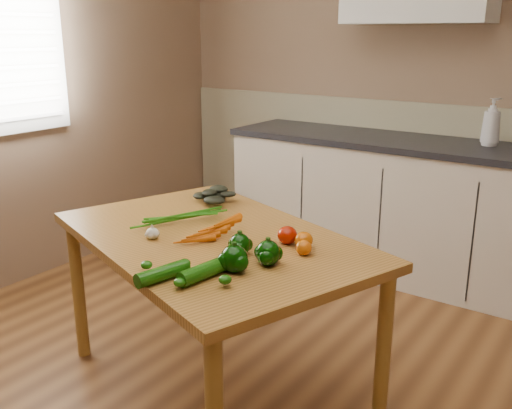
{
  "coord_description": "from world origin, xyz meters",
  "views": [
    {
      "loc": [
        1.21,
        -1.28,
        1.55
      ],
      "look_at": [
        -0.18,
        0.7,
        0.82
      ],
      "focal_mm": 40.0,
      "sensor_mm": 36.0,
      "label": 1
    }
  ],
  "objects_px": {
    "tomato_a": "(287,235)",
    "carrot_bunch": "(203,226)",
    "tomato_c": "(304,248)",
    "zucchini_a": "(204,271)",
    "pepper_b": "(268,253)",
    "soap_bottle_a": "(491,122)",
    "table": "(212,253)",
    "tomato_b": "(304,240)",
    "leafy_greens": "(215,193)",
    "zucchini_b": "(163,273)",
    "pepper_a": "(240,244)",
    "pepper_c": "(234,259)",
    "garlic_bulb": "(152,233)"
  },
  "relations": [
    {
      "from": "carrot_bunch",
      "to": "pepper_b",
      "type": "bearing_deg",
      "value": 2.75
    },
    {
      "from": "carrot_bunch",
      "to": "leafy_greens",
      "type": "height_order",
      "value": "leafy_greens"
    },
    {
      "from": "tomato_b",
      "to": "zucchini_b",
      "type": "height_order",
      "value": "tomato_b"
    },
    {
      "from": "leafy_greens",
      "to": "zucchini_b",
      "type": "distance_m",
      "value": 0.93
    },
    {
      "from": "carrot_bunch",
      "to": "pepper_c",
      "type": "relative_size",
      "value": 2.63
    },
    {
      "from": "pepper_b",
      "to": "tomato_a",
      "type": "bearing_deg",
      "value": 104.33
    },
    {
      "from": "tomato_a",
      "to": "tomato_c",
      "type": "xyz_separation_m",
      "value": [
        0.11,
        -0.06,
        -0.01
      ]
    },
    {
      "from": "pepper_a",
      "to": "pepper_b",
      "type": "xyz_separation_m",
      "value": [
        0.14,
        -0.02,
        0.0
      ]
    },
    {
      "from": "table",
      "to": "soap_bottle_a",
      "type": "height_order",
      "value": "soap_bottle_a"
    },
    {
      "from": "table",
      "to": "leafy_greens",
      "type": "bearing_deg",
      "value": 146.32
    },
    {
      "from": "table",
      "to": "pepper_b",
      "type": "xyz_separation_m",
      "value": [
        0.37,
        -0.13,
        0.13
      ]
    },
    {
      "from": "soap_bottle_a",
      "to": "pepper_c",
      "type": "height_order",
      "value": "soap_bottle_a"
    },
    {
      "from": "pepper_a",
      "to": "pepper_b",
      "type": "height_order",
      "value": "pepper_b"
    },
    {
      "from": "tomato_a",
      "to": "carrot_bunch",
      "type": "bearing_deg",
      "value": -164.01
    },
    {
      "from": "pepper_a",
      "to": "tomato_b",
      "type": "xyz_separation_m",
      "value": [
        0.16,
        0.2,
        -0.01
      ]
    },
    {
      "from": "pepper_b",
      "to": "zucchini_a",
      "type": "relative_size",
      "value": 0.44
    },
    {
      "from": "zucchini_a",
      "to": "table",
      "type": "bearing_deg",
      "value": 125.85
    },
    {
      "from": "carrot_bunch",
      "to": "zucchini_b",
      "type": "relative_size",
      "value": 1.29
    },
    {
      "from": "pepper_a",
      "to": "zucchini_a",
      "type": "xyz_separation_m",
      "value": [
        0.03,
        -0.25,
        -0.01
      ]
    },
    {
      "from": "zucchini_b",
      "to": "carrot_bunch",
      "type": "bearing_deg",
      "value": 113.58
    },
    {
      "from": "zucchini_a",
      "to": "pepper_a",
      "type": "bearing_deg",
      "value": 97.2
    },
    {
      "from": "table",
      "to": "zucchini_a",
      "type": "bearing_deg",
      "value": -34.8
    },
    {
      "from": "pepper_b",
      "to": "zucchini_a",
      "type": "bearing_deg",
      "value": -116.18
    },
    {
      "from": "carrot_bunch",
      "to": "tomato_c",
      "type": "relative_size",
      "value": 4.08
    },
    {
      "from": "leafy_greens",
      "to": "tomato_a",
      "type": "bearing_deg",
      "value": -25.3
    },
    {
      "from": "leafy_greens",
      "to": "tomato_b",
      "type": "relative_size",
      "value": 2.74
    },
    {
      "from": "zucchini_b",
      "to": "leafy_greens",
      "type": "bearing_deg",
      "value": 117.73
    },
    {
      "from": "carrot_bunch",
      "to": "tomato_b",
      "type": "distance_m",
      "value": 0.44
    },
    {
      "from": "leafy_greens",
      "to": "tomato_c",
      "type": "xyz_separation_m",
      "value": [
        0.71,
        -0.35,
        -0.02
      ]
    },
    {
      "from": "pepper_b",
      "to": "soap_bottle_a",
      "type": "bearing_deg",
      "value": 81.88
    },
    {
      "from": "pepper_a",
      "to": "tomato_c",
      "type": "bearing_deg",
      "value": 34.5
    },
    {
      "from": "tomato_c",
      "to": "zucchini_a",
      "type": "height_order",
      "value": "tomato_c"
    },
    {
      "from": "pepper_c",
      "to": "tomato_a",
      "type": "distance_m",
      "value": 0.34
    },
    {
      "from": "leafy_greens",
      "to": "pepper_b",
      "type": "relative_size",
      "value": 2.15
    },
    {
      "from": "table",
      "to": "pepper_a",
      "type": "distance_m",
      "value": 0.28
    },
    {
      "from": "table",
      "to": "tomato_c",
      "type": "distance_m",
      "value": 0.44
    },
    {
      "from": "pepper_a",
      "to": "pepper_c",
      "type": "height_order",
      "value": "pepper_c"
    },
    {
      "from": "soap_bottle_a",
      "to": "tomato_b",
      "type": "bearing_deg",
      "value": 120.9
    },
    {
      "from": "soap_bottle_a",
      "to": "zucchini_a",
      "type": "xyz_separation_m",
      "value": [
        -0.39,
        -2.18,
        -0.28
      ]
    },
    {
      "from": "leafy_greens",
      "to": "pepper_c",
      "type": "distance_m",
      "value": 0.86
    },
    {
      "from": "table",
      "to": "pepper_c",
      "type": "height_order",
      "value": "pepper_c"
    },
    {
      "from": "tomato_b",
      "to": "tomato_c",
      "type": "xyz_separation_m",
      "value": [
        0.04,
        -0.06,
        -0.0
      ]
    },
    {
      "from": "pepper_c",
      "to": "zucchini_a",
      "type": "bearing_deg",
      "value": -114.17
    },
    {
      "from": "pepper_c",
      "to": "tomato_c",
      "type": "distance_m",
      "value": 0.3
    },
    {
      "from": "soap_bottle_a",
      "to": "garlic_bulb",
      "type": "xyz_separation_m",
      "value": [
        -0.82,
        -2.0,
        -0.28
      ]
    },
    {
      "from": "garlic_bulb",
      "to": "tomato_c",
      "type": "relative_size",
      "value": 0.87
    },
    {
      "from": "garlic_bulb",
      "to": "zucchini_b",
      "type": "bearing_deg",
      "value": -40.49
    },
    {
      "from": "pepper_a",
      "to": "tomato_b",
      "type": "height_order",
      "value": "pepper_a"
    },
    {
      "from": "soap_bottle_a",
      "to": "zucchini_b",
      "type": "xyz_separation_m",
      "value": [
        -0.5,
        -2.27,
        -0.28
      ]
    },
    {
      "from": "table",
      "to": "tomato_c",
      "type": "xyz_separation_m",
      "value": [
        0.43,
        0.03,
        0.11
      ]
    }
  ]
}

